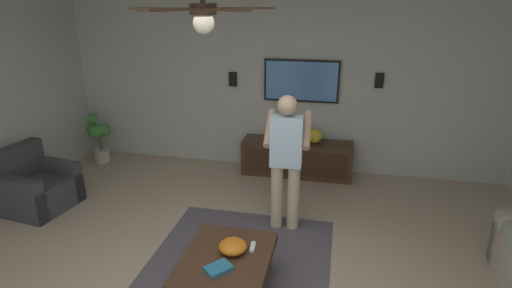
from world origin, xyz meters
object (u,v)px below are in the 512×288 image
(coffee_table, at_px, (226,266))
(potted_plant_tall, at_px, (98,136))
(tv, at_px, (301,81))
(book, at_px, (218,268))
(bowl, at_px, (233,246))
(armchair, at_px, (35,188))
(media_console, at_px, (297,158))
(vase_round, at_px, (315,136))
(ceiling_fan, at_px, (203,13))
(wall_speaker_left, at_px, (379,80))
(person_standing, at_px, (286,155))
(wall_speaker_right, at_px, (233,79))
(remote_white, at_px, (253,247))

(coffee_table, relative_size, potted_plant_tall, 1.16)
(tv, height_order, book, tv)
(potted_plant_tall, bearing_deg, bowl, -130.29)
(armchair, distance_m, media_console, 3.71)
(bowl, distance_m, vase_round, 2.83)
(coffee_table, xyz_separation_m, vase_round, (2.85, -0.59, 0.36))
(ceiling_fan, bearing_deg, bowl, -56.74)
(vase_round, xyz_separation_m, wall_speaker_left, (0.25, -0.88, 0.84))
(bowl, relative_size, vase_round, 1.20)
(person_standing, relative_size, ceiling_fan, 1.39)
(armchair, relative_size, wall_speaker_left, 4.12)
(wall_speaker_right, bearing_deg, person_standing, -148.34)
(armchair, relative_size, wall_speaker_right, 4.12)
(wall_speaker_right, distance_m, ceiling_fan, 3.37)
(media_console, relative_size, wall_speaker_right, 7.73)
(wall_speaker_right, bearing_deg, wall_speaker_left, -90.00)
(coffee_table, bearing_deg, bowl, -27.30)
(vase_round, bearing_deg, coffee_table, 168.27)
(bowl, xyz_separation_m, remote_white, (0.10, -0.17, -0.05))
(media_console, relative_size, tv, 1.49)
(armchair, relative_size, tv, 0.79)
(wall_speaker_left, relative_size, wall_speaker_right, 1.00)
(armchair, relative_size, media_console, 0.53)
(media_console, xyz_separation_m, tv, (0.24, 0.00, 1.18))
(armchair, relative_size, remote_white, 6.05)
(tv, bearing_deg, book, -5.86)
(potted_plant_tall, distance_m, bowl, 3.99)
(remote_white, height_order, vase_round, vase_round)
(media_console, distance_m, book, 3.07)
(bowl, bearing_deg, vase_round, -11.22)
(tv, bearing_deg, wall_speaker_right, -90.69)
(coffee_table, xyz_separation_m, person_standing, (1.28, -0.36, 0.64))
(coffee_table, bearing_deg, wall_speaker_right, 13.78)
(potted_plant_tall, bearing_deg, coffee_table, -131.59)
(armchair, bearing_deg, wall_speaker_right, 50.47)
(media_console, xyz_separation_m, ceiling_fan, (-2.86, 0.44, 2.25))
(media_console, xyz_separation_m, bowl, (-2.76, 0.28, 0.18))
(person_standing, bearing_deg, wall_speaker_left, -33.71)
(potted_plant_tall, height_order, ceiling_fan, ceiling_fan)
(bowl, xyz_separation_m, book, (-0.28, 0.05, -0.04))
(person_standing, xyz_separation_m, remote_white, (-1.10, 0.15, -0.52))
(media_console, xyz_separation_m, vase_round, (0.01, -0.26, 0.39))
(person_standing, height_order, potted_plant_tall, person_standing)
(media_console, xyz_separation_m, person_standing, (-1.56, -0.04, 0.66))
(bowl, bearing_deg, potted_plant_tall, 49.71)
(bowl, height_order, wall_speaker_left, wall_speaker_left)
(potted_plant_tall, xyz_separation_m, book, (-2.87, -2.99, -0.05))
(armchair, xyz_separation_m, potted_plant_tall, (1.60, 0.07, 0.19))
(tv, distance_m, remote_white, 3.08)
(armchair, bearing_deg, person_standing, 11.11)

